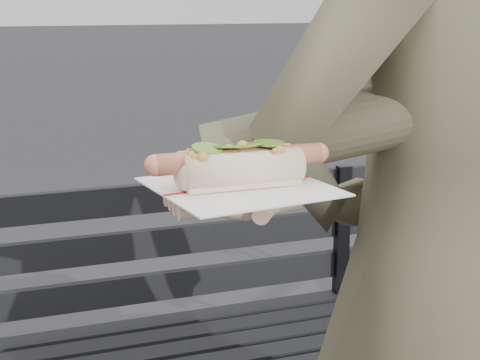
% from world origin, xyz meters
% --- Properties ---
extents(park_bench, '(1.50, 0.44, 0.88)m').
position_xyz_m(park_bench, '(0.10, 1.04, 0.52)').
color(park_bench, black).
rests_on(park_bench, ground).
extents(person, '(0.71, 0.52, 1.81)m').
position_xyz_m(person, '(0.43, 0.17, 0.91)').
color(person, '#494931').
rests_on(person, ground).
extents(held_hotdog, '(0.61, 0.32, 0.20)m').
position_xyz_m(held_hotdog, '(0.24, 0.12, 1.19)').
color(held_hotdog, '#494931').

